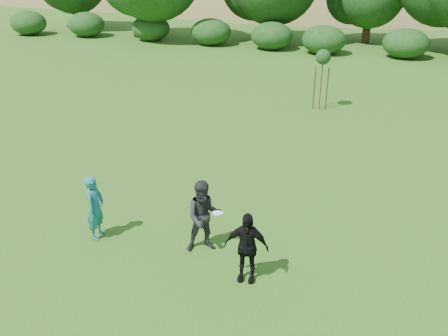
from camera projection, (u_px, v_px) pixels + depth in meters
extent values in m
plane|color=#19470C|center=(190.00, 252.00, 12.97)|extent=(120.00, 120.00, 0.00)
imported|color=#1A6775|center=(95.00, 207.00, 13.29)|extent=(0.49, 0.69, 1.81)
imported|color=#242527|center=(204.00, 216.00, 12.72)|extent=(1.18, 1.09, 1.96)
imported|color=black|center=(246.00, 247.00, 11.60)|extent=(1.08, 0.52, 1.79)
cylinder|color=white|center=(218.00, 213.00, 12.13)|extent=(0.27, 0.27, 0.06)
cylinder|color=#3C2917|center=(321.00, 84.00, 23.35)|extent=(0.05, 0.05, 2.50)
sphere|color=#1A4318|center=(323.00, 57.00, 22.83)|extent=(0.70, 0.70, 0.70)
cylinder|color=#402B19|center=(314.00, 88.00, 23.54)|extent=(0.06, 0.06, 2.00)
cylinder|color=#3C2917|center=(327.00, 89.00, 23.38)|extent=(0.06, 0.06, 2.00)
ellipsoid|color=olive|center=(199.00, 64.00, 85.47)|extent=(110.00, 70.00, 44.00)
ellipsoid|color=olive|center=(307.00, 61.00, 67.89)|extent=(80.00, 50.00, 28.00)
cylinder|color=#3A2616|center=(77.00, 14.00, 44.33)|extent=(0.65, 0.65, 2.62)
cylinder|color=#3A2616|center=(156.00, 20.00, 39.22)|extent=(0.73, 0.73, 3.15)
cylinder|color=#3A2616|center=(273.00, 24.00, 38.63)|extent=(0.68, 0.68, 2.80)
cylinder|color=#3A2616|center=(367.00, 28.00, 38.61)|extent=(0.60, 0.60, 2.27)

